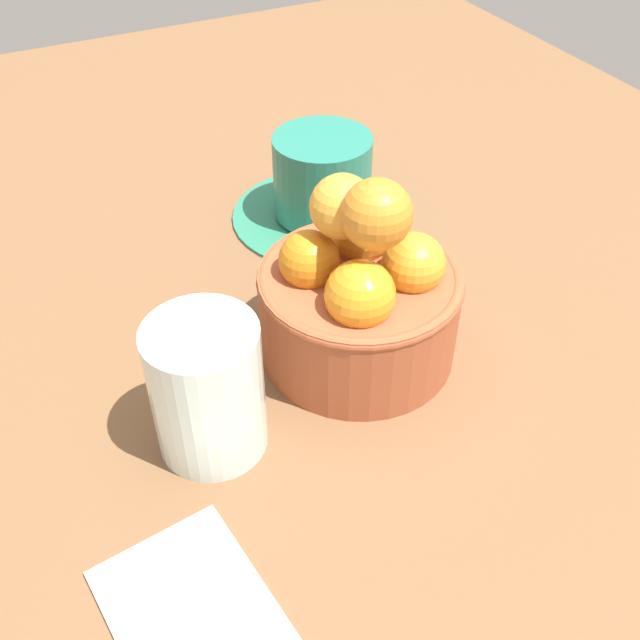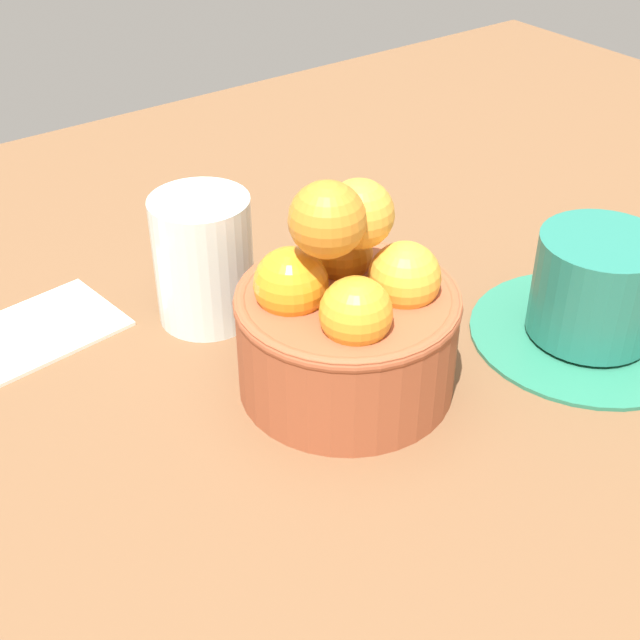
% 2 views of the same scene
% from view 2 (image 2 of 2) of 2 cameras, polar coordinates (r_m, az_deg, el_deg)
% --- Properties ---
extents(ground_plane, '(1.43, 1.06, 0.03)m').
position_cam_2_polar(ground_plane, '(0.60, 1.65, -5.43)').
color(ground_plane, brown).
extents(terracotta_bowl, '(0.14, 0.14, 0.15)m').
position_cam_2_polar(terracotta_bowl, '(0.56, 1.74, 0.10)').
color(terracotta_bowl, '#9E4C2D').
rests_on(terracotta_bowl, ground_plane).
extents(coffee_cup, '(0.17, 0.17, 0.08)m').
position_cam_2_polar(coffee_cup, '(0.64, 17.38, 1.45)').
color(coffee_cup, '#297558').
rests_on(coffee_cup, ground_plane).
extents(water_glass, '(0.07, 0.07, 0.10)m').
position_cam_2_polar(water_glass, '(0.63, -7.57, 3.91)').
color(water_glass, silver).
rests_on(water_glass, ground_plane).
extents(folded_napkin, '(0.14, 0.10, 0.01)m').
position_cam_2_polar(folded_napkin, '(0.66, -18.41, -0.82)').
color(folded_napkin, white).
rests_on(folded_napkin, ground_plane).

